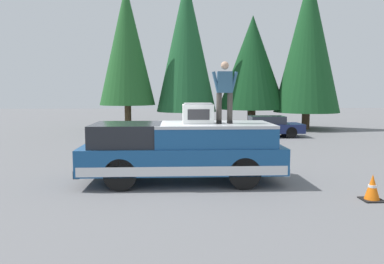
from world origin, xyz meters
TOP-DOWN VIEW (x-y plane):
  - ground_plane at (0.00, 0.00)m, footprint 90.00×90.00m
  - pickup_truck at (0.09, -0.56)m, footprint 2.01×5.54m
  - compressor_unit at (0.08, -0.99)m, footprint 0.65×0.84m
  - person_on_truck_bed at (0.04, -1.72)m, footprint 0.29×0.72m
  - parked_car_navy at (10.27, -5.40)m, footprint 1.64×4.10m
  - traffic_cone at (-1.93, -4.94)m, footprint 0.47×0.47m
  - conifer_far_left at (14.34, -9.14)m, footprint 4.28×4.28m
  - conifer_left at (15.32, -5.67)m, footprint 4.62×4.62m
  - conifer_center_left at (15.28, -1.17)m, footprint 4.04×4.04m
  - conifer_center_right at (14.92, 2.77)m, footprint 3.66×3.66m

SIDE VIEW (x-z plane):
  - ground_plane at x=0.00m, z-range 0.00..0.00m
  - traffic_cone at x=-1.93m, z-range -0.02..0.60m
  - parked_car_navy at x=10.27m, z-range 0.00..1.16m
  - pickup_truck at x=0.09m, z-range 0.05..1.70m
  - compressor_unit at x=0.08m, z-range 1.65..2.21m
  - person_on_truck_bed at x=0.04m, z-range 1.71..3.40m
  - conifer_left at x=15.32m, z-range 0.65..8.27m
  - conifer_center_right at x=14.92m, z-range 0.80..10.25m
  - conifer_center_left at x=15.28m, z-range 0.57..10.81m
  - conifer_far_left at x=14.34m, z-range 0.56..10.86m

